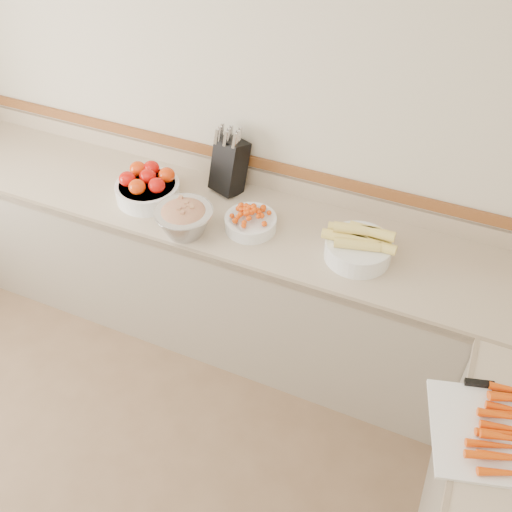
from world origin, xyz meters
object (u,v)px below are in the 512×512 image
at_px(knife_block, 229,165).
at_px(rhubarb_bowl, 184,219).
at_px(corn_bowl, 359,245).
at_px(cherry_tomato_bowl, 251,220).
at_px(cutting_board, 505,430).
at_px(tomato_bowl, 147,187).

distance_m(knife_block, rhubarb_bowl, 0.44).
bearing_deg(knife_block, corn_bowl, -17.99).
relative_size(knife_block, cherry_tomato_bowl, 1.45).
bearing_deg(knife_block, rhubarb_bowl, -96.03).
height_order(cherry_tomato_bowl, cutting_board, cherry_tomato_bowl).
bearing_deg(cutting_board, rhubarb_bowl, 161.58).
relative_size(knife_block, cutting_board, 0.65).
bearing_deg(cherry_tomato_bowl, rhubarb_bowl, -150.81).
xyz_separation_m(cherry_tomato_bowl, cutting_board, (1.31, -0.69, -0.03)).
relative_size(corn_bowl, rhubarb_bowl, 1.20).
relative_size(knife_block, rhubarb_bowl, 1.30).
xyz_separation_m(cherry_tomato_bowl, corn_bowl, (0.56, 0.01, 0.02)).
bearing_deg(tomato_bowl, cherry_tomato_bowl, -1.30).
bearing_deg(tomato_bowl, knife_block, 34.80).
relative_size(cherry_tomato_bowl, cutting_board, 0.45).
relative_size(knife_block, corn_bowl, 1.08).
height_order(knife_block, cherry_tomato_bowl, knife_block).
bearing_deg(corn_bowl, cutting_board, -43.15).
xyz_separation_m(knife_block, corn_bowl, (0.80, -0.26, -0.08)).
distance_m(knife_block, cherry_tomato_bowl, 0.38).
bearing_deg(corn_bowl, tomato_bowl, 179.71).
bearing_deg(knife_block, tomato_bowl, -145.20).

